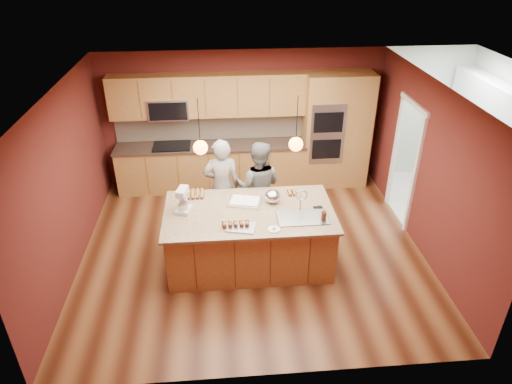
{
  "coord_description": "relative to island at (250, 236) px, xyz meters",
  "views": [
    {
      "loc": [
        -0.46,
        -6.1,
        4.56
      ],
      "look_at": [
        0.05,
        -0.1,
        1.13
      ],
      "focal_mm": 32.0,
      "sensor_mm": 36.0,
      "label": 1
    }
  ],
  "objects": [
    {
      "name": "wall_right",
      "position": [
        2.8,
        0.32,
        0.87
      ],
      "size": [
        0.0,
        5.0,
        5.0
      ],
      "primitive_type": "plane",
      "rotation": [
        1.57,
        0.0,
        -1.57
      ],
      "color": "#521B17",
      "rests_on": "ground"
    },
    {
      "name": "cupcakes_rack",
      "position": [
        -0.24,
        -0.39,
        0.51
      ],
      "size": [
        0.41,
        0.16,
        0.07
      ],
      "primitive_type": null,
      "color": "#C68B44",
      "rests_on": "island"
    },
    {
      "name": "wall_back",
      "position": [
        0.05,
        2.82,
        0.87
      ],
      "size": [
        5.5,
        0.0,
        5.5
      ],
      "primitive_type": "plane",
      "rotation": [
        1.57,
        0.0,
        0.0
      ],
      "color": "#521B17",
      "rests_on": "ground"
    },
    {
      "name": "pendant_left",
      "position": [
        -0.68,
        0.0,
        1.53
      ],
      "size": [
        0.2,
        0.2,
        0.8
      ],
      "color": "black",
      "rests_on": "ceiling"
    },
    {
      "name": "oven_column",
      "position": [
        1.9,
        2.52,
        0.67
      ],
      "size": [
        1.3,
        0.62,
        2.3
      ],
      "color": "olive",
      "rests_on": "floor"
    },
    {
      "name": "stand_mixer",
      "position": [
        -0.99,
        0.09,
        0.62
      ],
      "size": [
        0.26,
        0.31,
        0.38
      ],
      "rotation": [
        0.0,
        0.0,
        -0.26
      ],
      "color": "silver",
      "rests_on": "island"
    },
    {
      "name": "person_right",
      "position": [
        0.21,
        0.97,
        0.33
      ],
      "size": [
        0.92,
        0.79,
        1.63
      ],
      "primitive_type": "imported",
      "rotation": [
        0.0,
        0.0,
        2.9
      ],
      "color": "slate",
      "rests_on": "floor"
    },
    {
      "name": "plate",
      "position": [
        0.3,
        -0.52,
        0.47
      ],
      "size": [
        0.18,
        0.18,
        0.01
      ],
      "primitive_type": "cylinder",
      "color": "white",
      "rests_on": "island"
    },
    {
      "name": "doorway_trim",
      "position": [
        2.78,
        1.12,
        0.57
      ],
      "size": [
        0.08,
        1.11,
        2.2
      ],
      "primitive_type": null,
      "color": "white",
      "rests_on": "wall_right"
    },
    {
      "name": "cupcakes_right",
      "position": [
        0.7,
        0.47,
        0.49
      ],
      "size": [
        0.15,
        0.22,
        0.07
      ],
      "primitive_type": null,
      "color": "#C68B44",
      "rests_on": "island"
    },
    {
      "name": "pendant_right",
      "position": [
        0.65,
        0.0,
        1.53
      ],
      "size": [
        0.2,
        0.2,
        0.8
      ],
      "color": "black",
      "rests_on": "ceiling"
    },
    {
      "name": "floor",
      "position": [
        0.05,
        0.32,
        -0.48
      ],
      "size": [
        5.5,
        5.5,
        0.0
      ],
      "primitive_type": "plane",
      "color": "#431E0F",
      "rests_on": "ground"
    },
    {
      "name": "washer",
      "position": [
        4.24,
        1.17,
        0.01
      ],
      "size": [
        0.61,
        0.63,
        0.97
      ],
      "primitive_type": "cube",
      "rotation": [
        0.0,
        0.0,
        0.01
      ],
      "color": "silver",
      "rests_on": "floor"
    },
    {
      "name": "tumbler",
      "position": [
        1.04,
        -0.36,
        0.53
      ],
      "size": [
        0.07,
        0.07,
        0.15
      ],
      "primitive_type": "cylinder",
      "color": "#35170D",
      "rests_on": "island"
    },
    {
      "name": "sheet_cake",
      "position": [
        -0.06,
        0.25,
        0.48
      ],
      "size": [
        0.57,
        0.48,
        0.05
      ],
      "rotation": [
        0.0,
        0.0,
        -0.26
      ],
      "color": "white",
      "rests_on": "island"
    },
    {
      "name": "cabinet_run",
      "position": [
        -0.63,
        2.57,
        0.51
      ],
      "size": [
        3.74,
        0.64,
        2.3
      ],
      "color": "olive",
      "rests_on": "floor"
    },
    {
      "name": "island",
      "position": [
        0.0,
        0.0,
        0.0
      ],
      "size": [
        2.55,
        1.43,
        1.32
      ],
      "color": "olive",
      "rests_on": "floor"
    },
    {
      "name": "laundry_room",
      "position": [
        4.4,
        1.52,
        1.47
      ],
      "size": [
        2.6,
        2.7,
        2.7
      ],
      "color": "silver",
      "rests_on": "ground"
    },
    {
      "name": "phone",
      "position": [
        1.03,
        0.01,
        0.46
      ],
      "size": [
        0.15,
        0.1,
        0.01
      ],
      "primitive_type": "cube",
      "rotation": [
        0.0,
        0.0,
        0.17
      ],
      "color": "black",
      "rests_on": "island"
    },
    {
      "name": "wall_front",
      "position": [
        0.05,
        -2.18,
        0.87
      ],
      "size": [
        5.5,
        0.0,
        5.5
      ],
      "primitive_type": "plane",
      "rotation": [
        -1.57,
        0.0,
        0.0
      ],
      "color": "#521B17",
      "rests_on": "ground"
    },
    {
      "name": "cupcakes_left",
      "position": [
        -0.83,
        0.54,
        0.49
      ],
      "size": [
        0.29,
        0.29,
        0.06
      ],
      "primitive_type": null,
      "color": "#C68B44",
      "rests_on": "island"
    },
    {
      "name": "ceiling",
      "position": [
        0.05,
        0.32,
        2.22
      ],
      "size": [
        5.5,
        5.5,
        0.0
      ],
      "primitive_type": "plane",
      "rotation": [
        3.14,
        0.0,
        0.0
      ],
      "color": "white",
      "rests_on": "ground"
    },
    {
      "name": "mixing_bowl",
      "position": [
        0.36,
        0.23,
        0.56
      ],
      "size": [
        0.25,
        0.25,
        0.21
      ],
      "primitive_type": "ellipsoid",
      "color": "silver",
      "rests_on": "island"
    },
    {
      "name": "dryer",
      "position": [
        4.22,
        1.93,
        0.03
      ],
      "size": [
        0.73,
        0.75,
        1.01
      ],
      "primitive_type": "cube",
      "rotation": [
        0.0,
        0.0,
        -0.17
      ],
      "color": "silver",
      "rests_on": "floor"
    },
    {
      "name": "person_left",
      "position": [
        -0.41,
        0.97,
        0.37
      ],
      "size": [
        0.64,
        0.44,
        1.7
      ],
      "primitive_type": "imported",
      "rotation": [
        0.0,
        0.0,
        3.2
      ],
      "color": "black",
      "rests_on": "floor"
    },
    {
      "name": "cooling_rack",
      "position": [
        -0.16,
        -0.43,
        0.47
      ],
      "size": [
        0.46,
        0.38,
        0.02
      ],
      "primitive_type": "cube",
      "rotation": [
        0.0,
        0.0,
        -0.25
      ],
      "color": "#AAAEB2",
      "rests_on": "island"
    },
    {
      "name": "wall_left",
      "position": [
        -2.7,
        0.32,
        0.87
      ],
      "size": [
        0.0,
        5.0,
        5.0
      ],
      "primitive_type": "plane",
      "rotation": [
        1.57,
        0.0,
        1.57
      ],
      "color": "#521B17",
      "rests_on": "ground"
    }
  ]
}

